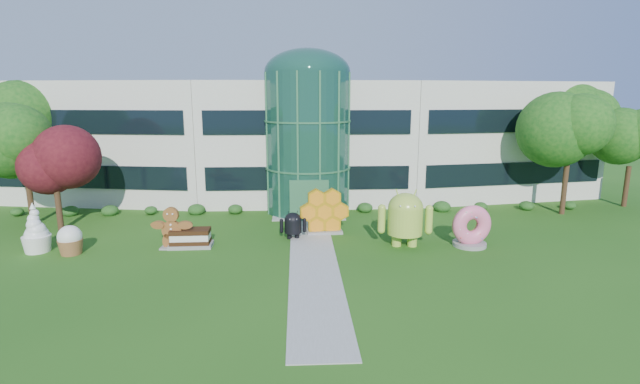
{
  "coord_description": "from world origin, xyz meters",
  "views": [
    {
      "loc": [
        -0.78,
        -21.02,
        8.22
      ],
      "look_at": [
        0.57,
        6.0,
        2.6
      ],
      "focal_mm": 26.0,
      "sensor_mm": 36.0,
      "label": 1
    }
  ],
  "objects_px": {
    "gingerbread": "(172,228)",
    "android_green": "(405,215)",
    "donut": "(471,225)",
    "android_black": "(293,223)"
  },
  "relations": [
    {
      "from": "gingerbread",
      "to": "android_green",
      "type": "bearing_deg",
      "value": 2.73
    },
    {
      "from": "android_green",
      "to": "donut",
      "type": "xyz_separation_m",
      "value": [
        3.64,
        -0.18,
        -0.58
      ]
    },
    {
      "from": "android_black",
      "to": "gingerbread",
      "type": "bearing_deg",
      "value": -171.31
    },
    {
      "from": "donut",
      "to": "gingerbread",
      "type": "distance_m",
      "value": 16.47
    },
    {
      "from": "donut",
      "to": "gingerbread",
      "type": "height_order",
      "value": "donut"
    },
    {
      "from": "donut",
      "to": "android_green",
      "type": "bearing_deg",
      "value": 169.3
    },
    {
      "from": "android_black",
      "to": "gingerbread",
      "type": "relative_size",
      "value": 0.73
    },
    {
      "from": "android_black",
      "to": "donut",
      "type": "height_order",
      "value": "donut"
    },
    {
      "from": "gingerbread",
      "to": "android_black",
      "type": "bearing_deg",
      "value": 15.84
    },
    {
      "from": "android_black",
      "to": "donut",
      "type": "relative_size",
      "value": 0.77
    }
  ]
}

